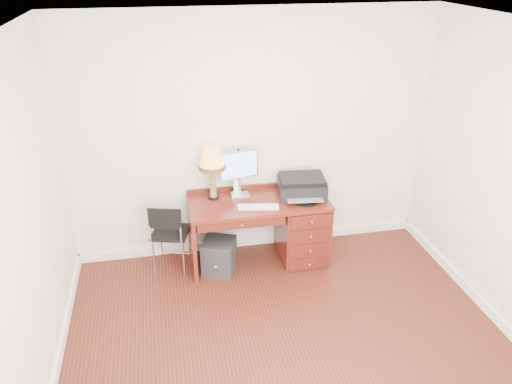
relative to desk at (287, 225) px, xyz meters
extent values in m
plane|color=#3B140D|center=(-0.32, -1.40, -0.41)|extent=(4.00, 4.00, 0.00)
plane|color=silver|center=(-0.32, 0.35, 0.94)|extent=(4.00, 0.00, 4.00)
plane|color=silver|center=(-2.32, -1.40, 0.94)|extent=(0.00, 3.50, 3.50)
plane|color=white|center=(-0.32, -1.40, 2.29)|extent=(4.00, 4.00, 0.00)
cube|color=white|center=(-0.32, 0.33, -0.36)|extent=(4.00, 0.03, 0.10)
cube|color=white|center=(-2.31, -1.40, -0.36)|extent=(0.03, 3.50, 0.10)
cube|color=white|center=(1.66, -1.40, -0.36)|extent=(0.03, 3.50, 0.10)
cube|color=maroon|center=(-0.32, -0.01, 0.32)|extent=(1.50, 0.65, 0.04)
cube|color=maroon|center=(0.18, -0.01, -0.06)|extent=(0.50, 0.61, 0.71)
cube|color=maroon|center=(-1.05, -0.01, -0.06)|extent=(0.04, 0.61, 0.71)
cube|color=#511810|center=(-0.56, 0.29, 0.05)|extent=(0.96, 0.03, 0.39)
cube|color=#511810|center=(-0.56, -0.31, 0.25)|extent=(0.91, 0.03, 0.09)
sphere|color=#BF8C3F|center=(0.18, -0.34, -0.06)|extent=(0.03, 0.03, 0.03)
cube|color=silver|center=(-0.49, 0.18, 0.34)|extent=(0.22, 0.18, 0.01)
cube|color=silver|center=(-0.49, 0.22, 0.43)|extent=(0.05, 0.04, 0.16)
cube|color=silver|center=(-0.49, 0.21, 0.69)|extent=(0.44, 0.12, 0.32)
cube|color=#4C8CF2|center=(-0.49, 0.19, 0.69)|extent=(0.40, 0.09, 0.29)
cube|color=white|center=(-0.35, -0.15, 0.35)|extent=(0.44, 0.19, 0.02)
cylinder|color=black|center=(0.17, -0.14, 0.34)|extent=(0.24, 0.24, 0.01)
ellipsoid|color=white|center=(0.17, -0.14, 0.36)|extent=(0.11, 0.07, 0.04)
cube|color=black|center=(0.17, 0.04, 0.43)|extent=(0.54, 0.44, 0.18)
cube|color=black|center=(0.17, 0.04, 0.54)|extent=(0.52, 0.42, 0.04)
cylinder|color=black|center=(-0.79, 0.16, 0.35)|extent=(0.12, 0.12, 0.02)
cone|color=olive|center=(-0.79, 0.16, 0.53)|extent=(0.08, 0.08, 0.35)
cone|color=#FFA650|center=(-0.79, 0.16, 0.82)|extent=(0.29, 0.29, 0.22)
cylinder|color=#593814|center=(-0.79, 0.16, 0.71)|extent=(0.29, 0.29, 0.04)
cube|color=white|center=(-0.54, 0.16, 0.36)|extent=(0.10, 0.10, 0.04)
cube|color=white|center=(-0.54, 0.16, 0.45)|extent=(0.05, 0.07, 0.15)
cylinder|color=black|center=(0.03, 0.20, 0.39)|extent=(0.09, 0.09, 0.11)
cube|color=black|center=(-1.28, 0.07, 0.02)|extent=(0.47, 0.47, 0.02)
cube|color=black|center=(-1.28, -0.11, 0.28)|extent=(0.34, 0.11, 0.23)
cylinder|color=silver|center=(-1.44, 0.23, -0.20)|extent=(0.02, 0.02, 0.43)
cylinder|color=silver|center=(-1.12, 0.23, -0.20)|extent=(0.02, 0.02, 0.43)
cylinder|color=silver|center=(-1.44, -0.09, -0.20)|extent=(0.02, 0.02, 0.43)
cylinder|color=silver|center=(-1.12, -0.09, -0.20)|extent=(0.02, 0.02, 0.43)
cylinder|color=silver|center=(-1.44, -0.11, 0.21)|extent=(0.02, 0.02, 0.38)
cylinder|color=silver|center=(-1.12, -0.11, 0.21)|extent=(0.02, 0.02, 0.38)
cube|color=black|center=(-0.79, -0.14, -0.22)|extent=(0.42, 0.42, 0.38)
camera|label=1|loc=(-1.29, -4.68, 2.77)|focal=35.00mm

